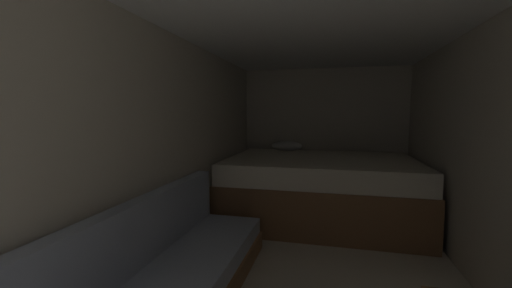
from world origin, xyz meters
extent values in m
plane|color=beige|center=(0.00, 1.86, 0.00)|extent=(7.19, 7.19, 0.00)
cube|color=beige|center=(0.00, 4.48, 1.05)|extent=(2.62, 0.05, 2.10)
cube|color=beige|center=(-1.29, 1.86, 1.05)|extent=(0.05, 5.19, 2.10)
cube|color=beige|center=(1.29, 1.86, 1.05)|extent=(0.05, 5.19, 2.10)
cube|color=white|center=(0.00, 1.86, 2.12)|extent=(2.62, 5.19, 0.05)
cube|color=brown|center=(0.00, 3.52, 0.28)|extent=(2.40, 1.76, 0.56)
cube|color=beige|center=(0.00, 3.52, 0.69)|extent=(2.36, 1.72, 0.25)
ellipsoid|color=white|center=(-0.54, 4.20, 0.89)|extent=(0.47, 0.31, 0.15)
cube|color=#99A3B7|center=(-1.18, 1.03, 0.55)|extent=(0.12, 2.81, 0.47)
camera|label=1|loc=(0.13, -0.59, 1.39)|focal=21.76mm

